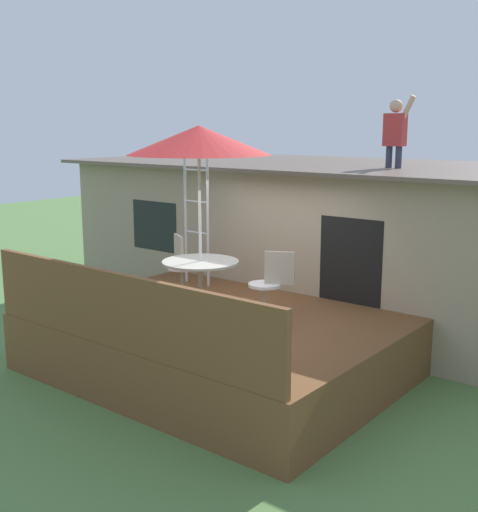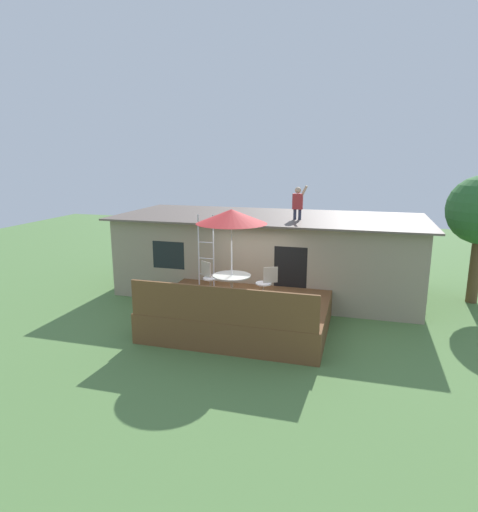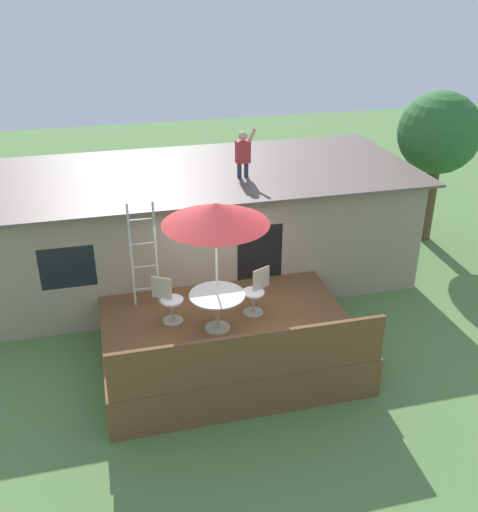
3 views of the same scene
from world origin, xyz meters
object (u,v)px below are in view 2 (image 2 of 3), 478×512
(step_ladder, at_px, (206,250))
(patio_table, at_px, (232,281))
(patio_umbrella, at_px, (232,216))
(person_figure, at_px, (298,201))
(patio_chair_left, at_px, (209,278))
(patio_chair_right, at_px, (266,284))

(step_ladder, bearing_deg, patio_table, -46.25)
(patio_umbrella, relative_size, person_figure, 2.29)
(patio_chair_left, bearing_deg, patio_umbrella, 0.00)
(patio_umbrella, relative_size, patio_chair_right, 2.76)
(patio_umbrella, bearing_deg, patio_chair_left, 148.92)
(patio_chair_right, bearing_deg, patio_chair_left, -28.82)
(person_figure, bearing_deg, patio_chair_left, -129.44)
(patio_table, distance_m, patio_umbrella, 1.76)
(patio_table, relative_size, patio_chair_left, 1.13)
(patio_table, distance_m, patio_chair_left, 1.00)
(patio_table, xyz_separation_m, patio_chair_left, (-0.85, 0.51, -0.13))
(patio_chair_right, bearing_deg, person_figure, -124.69)
(step_ladder, relative_size, person_figure, 1.98)
(patio_umbrella, bearing_deg, person_figure, 67.41)
(step_ladder, height_order, patio_chair_left, step_ladder)
(person_figure, bearing_deg, step_ladder, -143.14)
(patio_table, xyz_separation_m, person_figure, (1.29, 3.11, 1.91))
(patio_table, bearing_deg, step_ladder, 133.75)
(patio_table, relative_size, step_ladder, 0.47)
(person_figure, bearing_deg, patio_umbrella, -112.59)
(patio_chair_left, bearing_deg, patio_chair_right, 27.87)
(patio_table, relative_size, patio_umbrella, 0.41)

